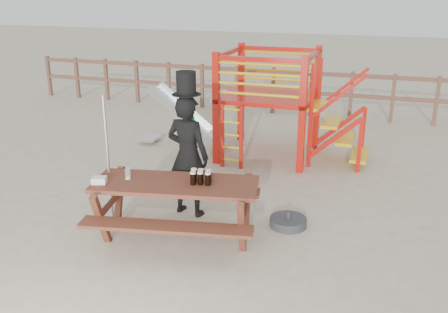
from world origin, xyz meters
The scene contains 10 objects.
ground centered at (0.00, 0.00, 0.00)m, with size 60.00×60.00×0.00m, color beige.
back_fence centered at (0.00, 7.00, 0.74)m, with size 15.09×0.09×1.20m.
playground_fort centered at (0.12, 3.58, 1.07)m, with size 4.71×1.84×2.10m.
picnic_table centered at (-0.09, -0.23, 0.52)m, with size 2.36×1.84×0.82m.
man_with_hat centered at (-0.25, 0.58, 0.95)m, with size 0.71×0.53×2.12m.
metal_pole centered at (-1.11, -0.16, 0.94)m, with size 0.04×0.04×1.88m, color #B2B2B7.
parasol_base centered at (1.24, 0.62, 0.06)m, with size 0.53×0.53×0.22m.
paper_bag centered at (-1.01, -0.57, 0.86)m, with size 0.18×0.14×0.08m, color white.
stout_pints centered at (0.23, -0.15, 0.91)m, with size 0.29×0.21×0.17m.
empty_glasses centered at (-0.73, -0.32, 0.89)m, with size 0.07×0.07×0.15m.
Camera 1 is at (2.40, -5.69, 3.23)m, focal length 40.00 mm.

